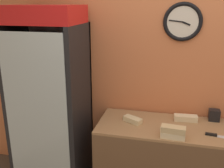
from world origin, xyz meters
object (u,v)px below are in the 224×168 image
(sandwich_flat_left, at_px, (133,120))
(napkin_dispenser, at_px, (214,115))
(sandwich_stack_bottom, at_px, (173,135))
(chefs_knife, at_px, (217,136))
(beverage_cooler, at_px, (52,92))
(sandwich_stack_middle, at_px, (173,129))
(sandwich_flat_right, at_px, (186,118))

(sandwich_flat_left, bearing_deg, napkin_dispenser, 16.04)
(sandwich_stack_bottom, relative_size, sandwich_flat_left, 1.05)
(sandwich_stack_bottom, height_order, chefs_knife, sandwich_stack_bottom)
(beverage_cooler, relative_size, sandwich_stack_middle, 8.96)
(beverage_cooler, height_order, napkin_dispenser, beverage_cooler)
(sandwich_flat_right, bearing_deg, chefs_knife, -45.72)
(sandwich_stack_bottom, distance_m, chefs_knife, 0.42)
(sandwich_stack_bottom, bearing_deg, beverage_cooler, 167.75)
(chefs_knife, bearing_deg, napkin_dispenser, 88.37)
(beverage_cooler, bearing_deg, napkin_dispenser, 6.31)
(sandwich_stack_bottom, bearing_deg, chefs_knife, 17.11)
(beverage_cooler, relative_size, napkin_dispenser, 16.93)
(sandwich_stack_bottom, height_order, sandwich_stack_middle, sandwich_stack_middle)
(beverage_cooler, relative_size, sandwich_flat_left, 9.50)
(sandwich_flat_left, bearing_deg, sandwich_flat_right, 17.05)
(sandwich_stack_bottom, distance_m, sandwich_stack_middle, 0.06)
(sandwich_stack_bottom, distance_m, sandwich_flat_right, 0.43)
(beverage_cooler, distance_m, napkin_dispenser, 1.76)
(sandwich_stack_bottom, relative_size, sandwich_flat_right, 0.92)
(beverage_cooler, bearing_deg, chefs_knife, -5.40)
(sandwich_flat_left, height_order, napkin_dispenser, napkin_dispenser)
(sandwich_flat_right, bearing_deg, sandwich_stack_bottom, -107.28)
(sandwich_stack_bottom, distance_m, napkin_dispenser, 0.64)
(sandwich_stack_middle, height_order, sandwich_flat_left, sandwich_stack_middle)
(beverage_cooler, height_order, sandwich_stack_bottom, beverage_cooler)
(sandwich_flat_left, relative_size, chefs_knife, 0.71)
(sandwich_stack_bottom, xyz_separation_m, chefs_knife, (0.40, 0.12, -0.02))
(sandwich_stack_bottom, bearing_deg, napkin_dispenser, 49.25)
(beverage_cooler, height_order, sandwich_flat_right, beverage_cooler)
(sandwich_flat_right, relative_size, chefs_knife, 0.81)
(chefs_knife, bearing_deg, beverage_cooler, 174.60)
(beverage_cooler, relative_size, chefs_knife, 6.72)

